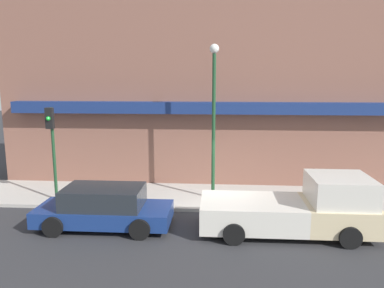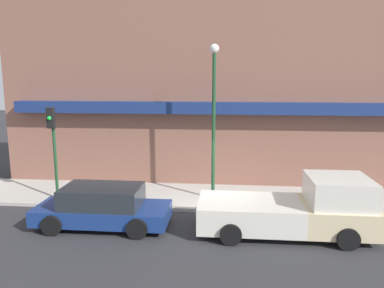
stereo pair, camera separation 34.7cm
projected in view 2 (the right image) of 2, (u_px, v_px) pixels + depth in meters
The scene contains 8 objects.
ground_plane at pixel (216, 213), 13.76m from camera, with size 80.00×80.00×0.00m, color #2D2D30.
sidewalk at pixel (218, 197), 15.35m from camera, with size 36.00×3.28×0.13m.
building at pixel (221, 87), 17.63m from camera, with size 19.80×3.80×9.35m.
pickup_truck at pixel (296, 209), 11.82m from camera, with size 5.43×2.29×1.88m.
parked_car at pixel (103, 207), 12.44m from camera, with size 4.42×1.98×1.38m.
fire_hydrant at pixel (126, 192), 14.76m from camera, with size 0.17×0.17×0.65m.
street_lamp at pixel (214, 105), 14.39m from camera, with size 0.36×0.36×6.03m.
traffic_light at pixel (53, 137), 14.50m from camera, with size 0.28×0.42×3.66m.
Camera 2 is at (0.35, -13.11, 4.94)m, focal length 35.00 mm.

